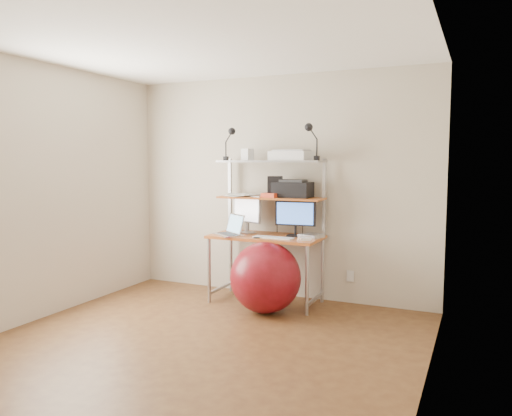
% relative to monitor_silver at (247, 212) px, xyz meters
% --- Properties ---
extents(room, '(3.60, 3.60, 3.60)m').
position_rel_monitor_silver_xyz_m(room, '(0.27, -1.53, 0.27)').
color(room, brown).
rests_on(room, ground).
extents(computer_desk, '(1.20, 0.60, 1.57)m').
position_rel_monitor_silver_xyz_m(computer_desk, '(0.27, -0.03, -0.02)').
color(computer_desk, '#B25B22').
rests_on(computer_desk, ground).
extents(desktop, '(1.20, 0.60, 0.00)m').
position_rel_monitor_silver_xyz_m(desktop, '(0.27, -0.09, -0.24)').
color(desktop, '#B25B22').
rests_on(desktop, computer_desk).
extents(mid_shelf, '(1.18, 0.34, 0.00)m').
position_rel_monitor_silver_xyz_m(mid_shelf, '(0.27, 0.04, 0.17)').
color(mid_shelf, '#B25B22').
rests_on(mid_shelf, computer_desk).
extents(top_shelf, '(1.18, 0.34, 0.00)m').
position_rel_monitor_silver_xyz_m(top_shelf, '(0.27, 0.04, 0.57)').
color(top_shelf, '#A1A1A5').
rests_on(top_shelf, computer_desk).
extents(floor, '(3.60, 3.60, 0.00)m').
position_rel_monitor_silver_xyz_m(floor, '(0.27, -1.53, -0.98)').
color(floor, brown).
rests_on(floor, ground).
extents(wall_outlet, '(0.08, 0.01, 0.12)m').
position_rel_monitor_silver_xyz_m(wall_outlet, '(1.12, 0.25, -0.68)').
color(wall_outlet, silver).
rests_on(wall_outlet, room).
extents(monitor_silver, '(0.39, 0.20, 0.45)m').
position_rel_monitor_silver_xyz_m(monitor_silver, '(0.00, 0.00, 0.00)').
color(monitor_silver, '#A6A5AA').
rests_on(monitor_silver, desktop).
extents(monitor_black, '(0.44, 0.14, 0.44)m').
position_rel_monitor_silver_xyz_m(monitor_black, '(0.58, -0.00, -0.02)').
color(monitor_black, black).
rests_on(monitor_black, desktop).
extents(laptop, '(0.42, 0.40, 0.29)m').
position_rel_monitor_silver_xyz_m(laptop, '(-0.08, -0.22, -0.19)').
color(laptop, '#B9B8BD').
rests_on(laptop, desktop).
extents(keyboard, '(0.44, 0.14, 0.01)m').
position_rel_monitor_silver_xyz_m(keyboard, '(0.41, -0.23, -0.23)').
color(keyboard, silver).
rests_on(keyboard, desktop).
extents(mouse, '(0.11, 0.08, 0.03)m').
position_rel_monitor_silver_xyz_m(mouse, '(0.78, -0.23, -0.23)').
color(mouse, silver).
rests_on(mouse, desktop).
extents(mac_mini, '(0.26, 0.26, 0.04)m').
position_rel_monitor_silver_xyz_m(mac_mini, '(0.77, -0.03, -0.22)').
color(mac_mini, '#B9B8BD').
rests_on(mac_mini, desktop).
extents(phone, '(0.08, 0.13, 0.01)m').
position_rel_monitor_silver_xyz_m(phone, '(0.25, -0.26, -0.24)').
color(phone, black).
rests_on(phone, desktop).
extents(printer, '(0.40, 0.28, 0.19)m').
position_rel_monitor_silver_xyz_m(printer, '(0.51, 0.08, 0.26)').
color(printer, black).
rests_on(printer, mid_shelf).
extents(nas_cube, '(0.20, 0.20, 0.23)m').
position_rel_monitor_silver_xyz_m(nas_cube, '(0.32, 0.04, 0.28)').
color(nas_cube, black).
rests_on(nas_cube, mid_shelf).
extents(red_box, '(0.19, 0.14, 0.05)m').
position_rel_monitor_silver_xyz_m(red_box, '(0.30, -0.05, 0.19)').
color(red_box, red).
rests_on(red_box, mid_shelf).
extents(scanner, '(0.47, 0.34, 0.11)m').
position_rel_monitor_silver_xyz_m(scanner, '(0.51, 0.04, 0.62)').
color(scanner, silver).
rests_on(scanner, top_shelf).
extents(box_white, '(0.13, 0.12, 0.13)m').
position_rel_monitor_silver_xyz_m(box_white, '(0.01, -0.01, 0.64)').
color(box_white, silver).
rests_on(box_white, top_shelf).
extents(box_grey, '(0.11, 0.11, 0.11)m').
position_rel_monitor_silver_xyz_m(box_grey, '(-0.03, 0.07, 0.62)').
color(box_grey, '#303033').
rests_on(box_grey, top_shelf).
extents(clip_lamp_left, '(0.14, 0.08, 0.36)m').
position_rel_monitor_silver_xyz_m(clip_lamp_left, '(-0.18, -0.04, 0.83)').
color(clip_lamp_left, black).
rests_on(clip_lamp_left, top_shelf).
extents(clip_lamp_right, '(0.15, 0.09, 0.39)m').
position_rel_monitor_silver_xyz_m(clip_lamp_right, '(0.74, -0.03, 0.85)').
color(clip_lamp_right, black).
rests_on(clip_lamp_right, top_shelf).
extents(exercise_ball, '(0.73, 0.73, 0.73)m').
position_rel_monitor_silver_xyz_m(exercise_ball, '(0.41, -0.43, -0.62)').
color(exercise_ball, maroon).
rests_on(exercise_ball, floor).
extents(paper_stack, '(0.41, 0.41, 0.02)m').
position_rel_monitor_silver_xyz_m(paper_stack, '(-0.11, 0.04, 0.18)').
color(paper_stack, white).
rests_on(paper_stack, mid_shelf).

